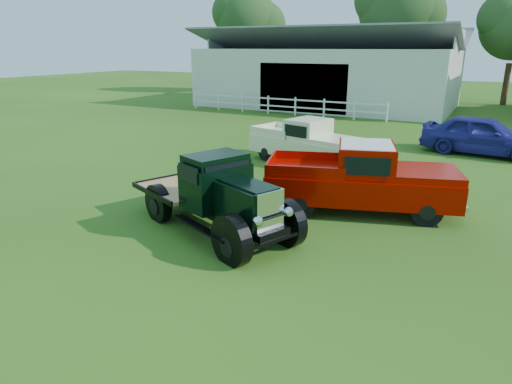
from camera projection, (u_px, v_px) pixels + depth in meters
The scene contains 10 objects.
ground at pixel (223, 249), 10.29m from camera, with size 120.00×120.00×0.00m, color #2F4916.
shed_left at pixel (328, 68), 34.39m from camera, with size 18.80×10.20×5.60m, color beige, non-canonical shape.
fence_rail at pixel (282, 105), 30.49m from camera, with size 14.20×0.16×1.20m, color white, non-canonical shape.
tree_a at pixel (247, 37), 44.49m from camera, with size 6.30×6.30×10.50m, color #2A511E, non-canonical shape.
tree_b at pixel (395, 29), 38.84m from camera, with size 6.90×6.90×11.50m, color #2A511E, non-canonical shape.
tree_c at pixel (512, 45), 34.31m from camera, with size 5.40×5.40×9.00m, color #2A511E, non-canonical shape.
vintage_flatbed at pixel (214, 193), 11.10m from camera, with size 4.91×1.95×1.95m, color black, non-canonical shape.
red_pickup at pixel (361, 177), 12.42m from camera, with size 5.27×2.02×1.92m, color #A40800, non-canonical shape.
white_pickup at pixel (306, 142), 17.61m from camera, with size 4.65×1.80×1.71m, color beige, non-canonical shape.
misc_car_blue at pixel (483, 135), 19.07m from camera, with size 1.94×4.83×1.64m, color navy.
Camera 1 is at (5.12, -7.92, 4.37)m, focal length 32.00 mm.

